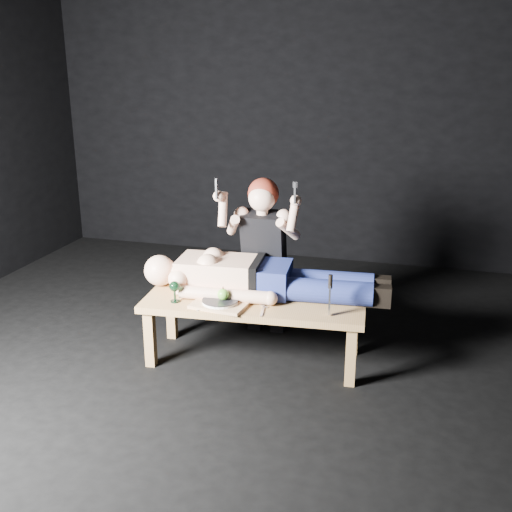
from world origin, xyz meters
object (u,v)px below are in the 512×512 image
at_px(lying_man, 265,274).
at_px(serving_tray, 220,304).
at_px(kneeling_woman, 266,254).
at_px(carving_knife, 330,295).
at_px(goblet, 175,292).
at_px(table, 254,330).

xyz_separation_m(lying_man, serving_tray, (-0.23, -0.30, -0.13)).
xyz_separation_m(kneeling_woman, carving_knife, (0.58, -0.61, -0.04)).
xyz_separation_m(serving_tray, goblet, (-0.32, -0.02, 0.06)).
relative_size(table, carving_knife, 5.44).
xyz_separation_m(table, serving_tray, (-0.19, -0.16, 0.24)).
bearing_deg(table, goblet, -165.16).
relative_size(serving_tray, goblet, 2.43).
bearing_deg(serving_tray, table, 39.96).
height_order(kneeling_woman, goblet, kneeling_woman).
relative_size(lying_man, goblet, 11.11).
distance_m(kneeling_woman, serving_tray, 0.68).
bearing_deg(table, carving_knife, -17.63).
xyz_separation_m(goblet, carving_knife, (1.04, 0.05, 0.06)).
bearing_deg(goblet, carving_knife, 2.98).
bearing_deg(kneeling_woman, goblet, -126.05).
bearing_deg(carving_knife, kneeling_woman, 129.13).
relative_size(goblet, carving_knife, 0.53).
bearing_deg(kneeling_woman, carving_knife, -47.42).
distance_m(serving_tray, goblet, 0.32).
relative_size(table, serving_tray, 4.20).
distance_m(lying_man, goblet, 0.64).
height_order(goblet, carving_knife, carving_knife).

